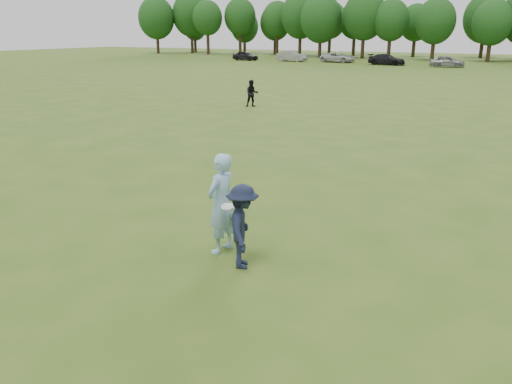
# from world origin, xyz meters

# --- Properties ---
(ground) EXTENTS (200.00, 200.00, 0.00)m
(ground) POSITION_xyz_m (0.00, 0.00, 0.00)
(ground) COLOR #375518
(ground) RESTS_ON ground
(thrower) EXTENTS (0.57, 0.80, 2.06)m
(thrower) POSITION_xyz_m (-0.97, 0.08, 1.03)
(thrower) COLOR #93BFE4
(thrower) RESTS_ON ground
(defender) EXTENTS (1.02, 1.22, 1.63)m
(defender) POSITION_xyz_m (-0.25, -0.32, 0.82)
(defender) COLOR #171E34
(defender) RESTS_ON ground
(player_far_a) EXTENTS (0.96, 0.92, 1.56)m
(player_far_a) POSITION_xyz_m (-10.19, 18.18, 0.78)
(player_far_a) COLOR black
(player_far_a) RESTS_ON ground
(car_a) EXTENTS (4.13, 2.01, 1.36)m
(car_a) POSITION_xyz_m (-33.98, 59.56, 0.68)
(car_a) COLOR black
(car_a) RESTS_ON ground
(car_b) EXTENTS (4.66, 2.02, 1.49)m
(car_b) POSITION_xyz_m (-26.82, 60.60, 0.75)
(car_b) COLOR gray
(car_b) RESTS_ON ground
(car_c) EXTENTS (5.13, 2.87, 1.36)m
(car_c) POSITION_xyz_m (-20.11, 61.48, 0.68)
(car_c) COLOR #BABABF
(car_c) RESTS_ON ground
(car_d) EXTENTS (4.93, 2.38, 1.38)m
(car_d) POSITION_xyz_m (-12.68, 59.32, 0.69)
(car_d) COLOR black
(car_d) RESTS_ON ground
(car_e) EXTENTS (4.30, 2.19, 1.40)m
(car_e) POSITION_xyz_m (-5.10, 58.69, 0.70)
(car_e) COLOR gray
(car_e) RESTS_ON ground
(disc_in_play) EXTENTS (0.28, 0.28, 0.08)m
(disc_in_play) POSITION_xyz_m (-0.65, -0.18, 1.10)
(disc_in_play) COLOR white
(disc_in_play) RESTS_ON ground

